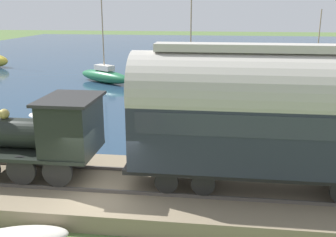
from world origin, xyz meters
TOP-DOWN VIEW (x-y plane):
  - ground_plane at (0.00, 0.00)m, footprint 200.00×200.00m
  - harbor_water at (44.01, 0.00)m, footprint 80.00×80.00m
  - rail_embankment at (1.25, 0.00)m, footprint 4.93×56.00m
  - steam_locomotive at (1.25, 2.35)m, footprint 2.43×5.18m
  - passenger_coach at (1.25, -5.31)m, footprint 2.48×9.34m
  - sailboat_green at (22.32, 6.39)m, footprint 4.46×5.86m
  - sailboat_brown at (18.65, -1.44)m, footprint 4.18×5.83m
  - sailboat_red at (24.98, -12.10)m, footprint 2.63×5.55m
  - rowboat_off_pier at (13.51, -5.43)m, footprint 1.95×2.08m
  - rowboat_mid_harbor at (10.01, 6.57)m, footprint 1.90×2.50m

SIDE VIEW (x-z plane):
  - ground_plane at x=0.00m, z-range 0.00..0.00m
  - harbor_water at x=44.01m, z-range 0.00..0.01m
  - rowboat_mid_harbor at x=10.01m, z-range 0.01..0.45m
  - rowboat_off_pier at x=13.51m, z-range 0.01..0.50m
  - rail_embankment at x=1.25m, z-range -0.06..0.64m
  - sailboat_green at x=22.32m, z-range -3.71..5.00m
  - sailboat_red at x=24.98m, z-range -2.45..3.83m
  - sailboat_brown at x=18.65m, z-range -3.24..4.66m
  - steam_locomotive at x=1.25m, z-range 0.60..3.99m
  - passenger_coach at x=1.25m, z-range 0.91..5.59m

